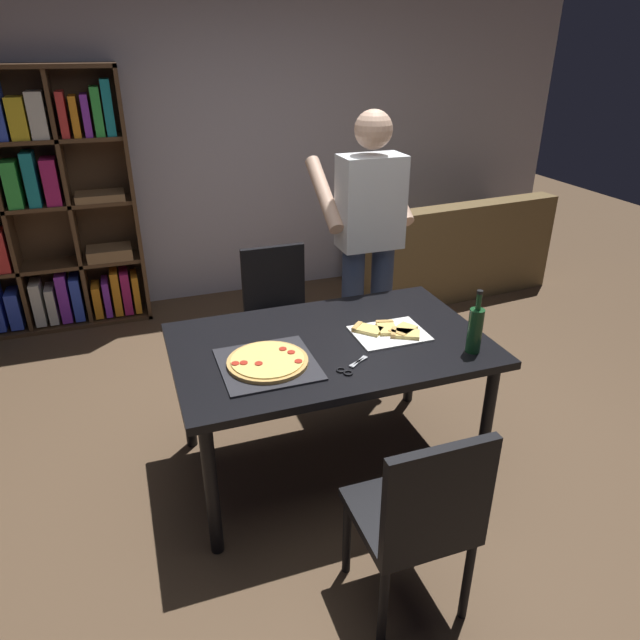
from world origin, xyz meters
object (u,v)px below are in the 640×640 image
at_px(chair_near_camera, 420,515).
at_px(dining_table, 330,355).
at_px(kitchen_scissors, 350,368).
at_px(person_serving_pizza, 368,238).
at_px(wine_bottle, 475,329).
at_px(chair_far_side, 279,308).
at_px(couch, 449,256).
at_px(bookshelf, 37,210).
at_px(pepperoni_pizza_on_tray, 268,362).

bearing_deg(chair_near_camera, dining_table, 90.00).
height_order(chair_near_camera, kitchen_scissors, chair_near_camera).
distance_m(person_serving_pizza, kitchen_scissors, 1.18).
distance_m(wine_bottle, kitchen_scissors, 0.63).
bearing_deg(chair_far_side, couch, 28.12).
distance_m(bookshelf, kitchen_scissors, 3.04).
height_order(pepperoni_pizza_on_tray, kitchen_scissors, pepperoni_pizza_on_tray).
xyz_separation_m(bookshelf, wine_bottle, (2.09, -2.69, -0.07)).
bearing_deg(wine_bottle, dining_table, 152.50).
height_order(chair_near_camera, wine_bottle, wine_bottle).
distance_m(chair_near_camera, pepperoni_pizza_on_tray, 0.95).
height_order(couch, person_serving_pizza, person_serving_pizza).
xyz_separation_m(chair_far_side, wine_bottle, (0.61, -1.29, 0.36)).
height_order(chair_far_side, person_serving_pizza, person_serving_pizza).
distance_m(dining_table, wine_bottle, 0.71).
bearing_deg(couch, bookshelf, 173.50).
bearing_deg(couch, wine_bottle, -119.34).
distance_m(bookshelf, pepperoni_pizza_on_tray, 2.74).
bearing_deg(couch, dining_table, -133.80).
bearing_deg(kitchen_scissors, pepperoni_pizza_on_tray, 155.55).
bearing_deg(pepperoni_pizza_on_tray, kitchen_scissors, -24.45).
distance_m(chair_far_side, bookshelf, 2.08).
bearing_deg(person_serving_pizza, chair_near_camera, -107.00).
bearing_deg(kitchen_scissors, bookshelf, 119.06).
height_order(dining_table, couch, couch).
bearing_deg(chair_near_camera, chair_far_side, 90.00).
xyz_separation_m(person_serving_pizza, kitchen_scissors, (-0.53, -1.02, -0.24)).
bearing_deg(kitchen_scissors, chair_far_side, 89.65).
bearing_deg(pepperoni_pizza_on_tray, person_serving_pizza, 44.82).
relative_size(bookshelf, wine_bottle, 6.17).
xyz_separation_m(chair_far_side, bookshelf, (-1.48, 1.40, 0.43)).
distance_m(chair_near_camera, chair_far_side, 1.94).
bearing_deg(dining_table, person_serving_pizza, 54.96).
relative_size(person_serving_pizza, kitchen_scissors, 9.17).
distance_m(pepperoni_pizza_on_tray, wine_bottle, 0.99).
bearing_deg(couch, pepperoni_pizza_on_tray, -136.94).
xyz_separation_m(dining_table, chair_far_side, (0.00, 0.97, -0.16)).
xyz_separation_m(chair_near_camera, kitchen_scissors, (-0.01, 0.69, 0.24)).
height_order(chair_far_side, kitchen_scissors, chair_far_side).
bearing_deg(kitchen_scissors, couch, 49.79).
bearing_deg(person_serving_pizza, wine_bottle, -85.43).
relative_size(dining_table, kitchen_scissors, 8.07).
height_order(bookshelf, wine_bottle, bookshelf).
relative_size(couch, kitchen_scissors, 9.27).
relative_size(dining_table, couch, 0.87).
relative_size(chair_near_camera, wine_bottle, 2.85).
height_order(person_serving_pizza, wine_bottle, person_serving_pizza).
bearing_deg(couch, chair_near_camera, -122.81).
distance_m(dining_table, chair_near_camera, 0.98).
distance_m(chair_far_side, pepperoni_pizza_on_tray, 1.17).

